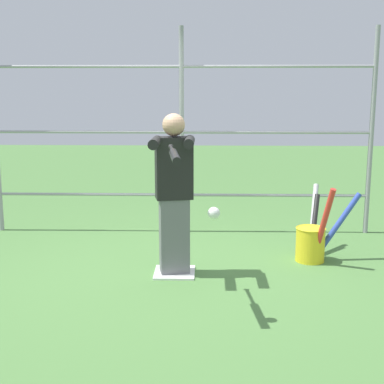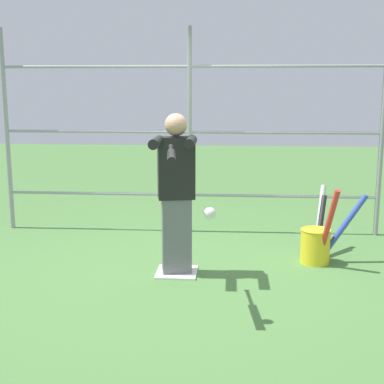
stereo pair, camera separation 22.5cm
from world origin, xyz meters
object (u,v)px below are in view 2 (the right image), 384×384
at_px(softball_in_flight, 210,213).
at_px(bat_bucket, 318,241).
at_px(baseball_bat_swinging, 171,155).
at_px(batter, 176,189).

bearing_deg(softball_in_flight, bat_bucket, -125.22).
xyz_separation_m(baseball_bat_swinging, bat_bucket, (-1.40, -1.38, -1.07)).
relative_size(baseball_bat_swinging, bat_bucket, 0.89).
bearing_deg(bat_bucket, baseball_bat_swinging, 44.71).
bearing_deg(bat_bucket, softball_in_flight, 54.78).
bearing_deg(bat_bucket, batter, 18.26).
distance_m(baseball_bat_swinging, softball_in_flight, 0.55).
height_order(batter, bat_bucket, batter).
relative_size(batter, baseball_bat_swinging, 1.90).
distance_m(softball_in_flight, bat_bucket, 1.99).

